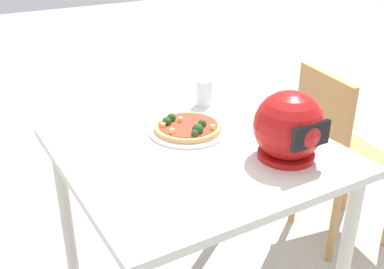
{
  "coord_description": "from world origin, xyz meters",
  "views": [
    {
      "loc": [
        0.75,
        1.25,
        1.54
      ],
      "look_at": [
        -0.02,
        -0.06,
        0.8
      ],
      "focal_mm": 43.21,
      "sensor_mm": 36.0,
      "label": 1
    }
  ],
  "objects_px": {
    "chair_side": "(334,150)",
    "pizza": "(188,127)",
    "motorcycle_helmet": "(289,127)",
    "dining_table": "(196,173)",
    "drinking_glass": "(204,93)"
  },
  "relations": [
    {
      "from": "chair_side",
      "to": "pizza",
      "type": "bearing_deg",
      "value": -2.25
    },
    {
      "from": "pizza",
      "to": "chair_side",
      "type": "xyz_separation_m",
      "value": [
        -0.79,
        0.03,
        -0.3
      ]
    },
    {
      "from": "pizza",
      "to": "motorcycle_helmet",
      "type": "bearing_deg",
      "value": 119.95
    },
    {
      "from": "chair_side",
      "to": "dining_table",
      "type": "bearing_deg",
      "value": 6.14
    },
    {
      "from": "dining_table",
      "to": "chair_side",
      "type": "bearing_deg",
      "value": -173.86
    },
    {
      "from": "motorcycle_helmet",
      "to": "drinking_glass",
      "type": "bearing_deg",
      "value": -90.63
    },
    {
      "from": "dining_table",
      "to": "chair_side",
      "type": "height_order",
      "value": "chair_side"
    },
    {
      "from": "drinking_glass",
      "to": "chair_side",
      "type": "xyz_separation_m",
      "value": [
        -0.59,
        0.24,
        -0.33
      ]
    },
    {
      "from": "dining_table",
      "to": "drinking_glass",
      "type": "bearing_deg",
      "value": -125.59
    },
    {
      "from": "drinking_glass",
      "to": "chair_side",
      "type": "distance_m",
      "value": 0.72
    },
    {
      "from": "motorcycle_helmet",
      "to": "chair_side",
      "type": "bearing_deg",
      "value": -152.84
    },
    {
      "from": "dining_table",
      "to": "pizza",
      "type": "bearing_deg",
      "value": -105.19
    },
    {
      "from": "dining_table",
      "to": "drinking_glass",
      "type": "distance_m",
      "value": 0.43
    },
    {
      "from": "dining_table",
      "to": "motorcycle_helmet",
      "type": "distance_m",
      "value": 0.38
    },
    {
      "from": "dining_table",
      "to": "motorcycle_helmet",
      "type": "xyz_separation_m",
      "value": [
        -0.23,
        0.22,
        0.22
      ]
    }
  ]
}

